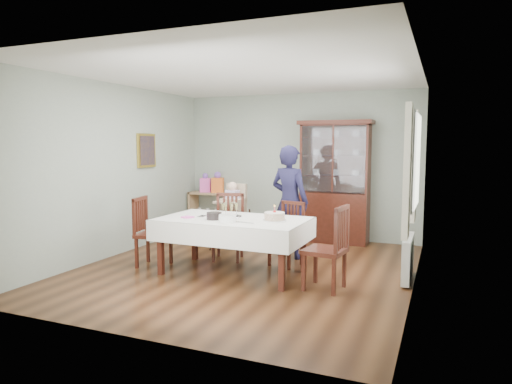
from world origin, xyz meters
The scene contains 25 objects.
floor centered at (0.00, 0.00, 0.00)m, with size 5.00×5.00×0.00m, color #593319.
room_shell centered at (0.00, 0.53, 1.70)m, with size 5.00×5.00×5.00m.
dining_table centered at (-0.07, -0.26, 0.38)m, with size 2.02×1.18×0.76m.
china_cabinet centered at (0.75, 2.26, 1.12)m, with size 1.30×0.48×2.18m.
sideboard centered at (-1.75, 2.28, 0.40)m, with size 0.90×0.38×0.80m.
picture_frame centered at (-2.22, 0.80, 1.65)m, with size 0.04×0.48×0.58m, color gold.
window centered at (2.22, 0.30, 1.55)m, with size 0.04×1.02×1.22m, color white.
curtain_left centered at (2.16, -0.32, 1.45)m, with size 0.07×0.30×1.55m, color silver.
curtain_right centered at (2.16, 0.92, 1.45)m, with size 0.07×0.30×1.55m, color silver.
radiator centered at (2.16, 0.30, 0.30)m, with size 0.10×0.80×0.55m, color white.
chair_far_left centered at (-0.47, 0.40, 0.30)m, with size 0.55×0.55×1.00m.
chair_far_right centered at (0.47, 0.42, 0.27)m, with size 0.51×0.51×0.92m.
chair_end_left centered at (-1.32, -0.35, 0.30)m, with size 0.52×0.52×1.00m.
chair_end_right centered at (1.27, -0.45, 0.31)m, with size 0.51×0.51×1.03m.
woman centered at (0.35, 0.90, 0.87)m, with size 0.64×0.42×1.74m, color black.
high_chair centered at (-0.71, 1.06, 0.44)m, with size 0.55×0.55×1.13m.
champagne_tray centered at (-0.15, -0.18, 0.82)m, with size 0.32×0.32×0.19m.
birthday_cake centered at (0.52, -0.25, 0.82)m, with size 0.31×0.31×0.21m.
plate_stack_dark centered at (-0.27, -0.43, 0.81)m, with size 0.20×0.20×0.10m, color black.
plate_stack_white centered at (-0.01, -0.55, 0.81)m, with size 0.23×0.23×0.10m, color white.
napkin_stack centered at (-0.67, -0.45, 0.77)m, with size 0.14×0.14×0.02m, color #FA5CC3.
cutlery centered at (-0.57, -0.27, 0.77)m, with size 0.12×0.17×0.01m, color silver, non-canonical shape.
cake_knife centered at (0.21, -0.52, 0.77)m, with size 0.29×0.03×0.01m, color silver.
gift_bag_pink centered at (-1.88, 2.26, 0.97)m, with size 0.24×0.19×0.38m.
gift_bag_orange centered at (-1.60, 2.26, 0.99)m, with size 0.26×0.22×0.42m.
Camera 1 is at (2.55, -5.77, 1.76)m, focal length 32.00 mm.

